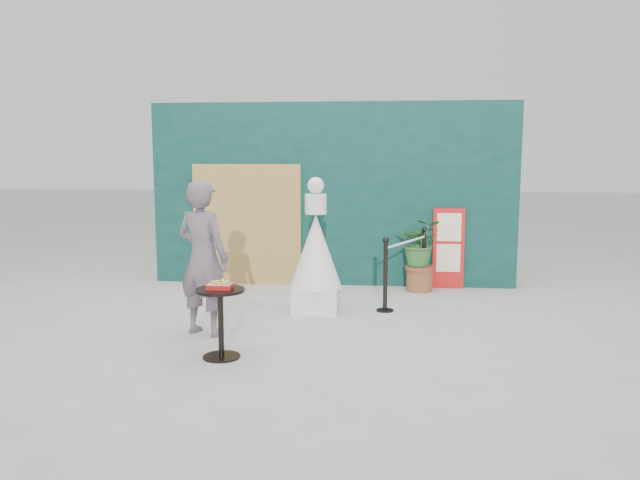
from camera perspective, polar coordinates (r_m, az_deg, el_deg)
The scene contains 10 objects.
ground at distance 7.52m, azimuth -0.97°, elevation -8.82°, with size 60.00×60.00×0.00m, color #ADAAA5.
back_wall at distance 10.36m, azimuth 1.13°, elevation 4.20°, with size 6.00×0.30×3.00m, color #0A2D2C.
bamboo_fence at distance 10.41m, azimuth -6.68°, elevation 1.40°, with size 1.80×0.08×2.00m, color tan.
woman at distance 7.55m, azimuth -10.66°, elevation -1.63°, with size 0.68×0.45×1.86m, color #63555D.
menu_board at distance 10.26m, azimuth 11.65°, elevation -0.76°, with size 0.50×0.07×1.30m.
statue at distance 8.52m, azimuth -0.38°, elevation -1.61°, with size 0.72×0.72×1.85m.
cafe_table at distance 6.72m, azimuth -9.07°, elevation -6.52°, with size 0.52×0.52×0.75m.
food_basket at distance 6.66m, azimuth -9.11°, elevation -4.11°, with size 0.26×0.19×0.11m.
planter at distance 9.96m, azimuth 9.14°, elevation -0.84°, with size 0.68×0.59×1.16m.
stanchion_barrier at distance 9.28m, azimuth 7.85°, elevation -2.55°, with size 0.84×1.54×1.03m.
Camera 1 is at (0.88, -7.15, 2.15)m, focal length 35.00 mm.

